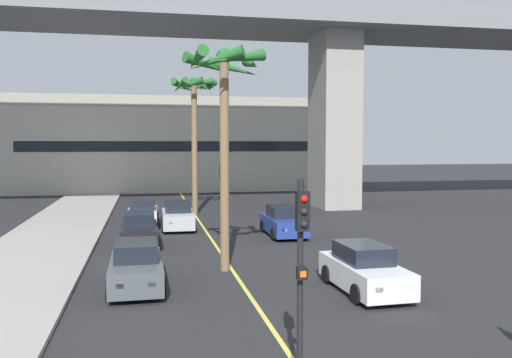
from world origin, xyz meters
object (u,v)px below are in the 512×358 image
(car_queue_second, at_px, (139,231))
(car_queue_sixth, at_px, (142,214))
(car_queue_third, at_px, (178,216))
(palm_tree_near_median, at_px, (224,90))
(car_queue_fifth, at_px, (283,222))
(traffic_light_median_far, at_px, (222,190))
(palm_tree_mid_median, at_px, (194,102))
(car_queue_front, at_px, (136,267))
(traffic_light_median_near, at_px, (301,256))
(car_queue_fourth, at_px, (364,270))

(car_queue_second, bearing_deg, car_queue_sixth, 88.96)
(car_queue_third, bearing_deg, palm_tree_near_median, -83.59)
(car_queue_fifth, distance_m, palm_tree_near_median, 10.29)
(car_queue_second, xyz_separation_m, car_queue_sixth, (0.11, 6.15, 0.00))
(car_queue_second, height_order, car_queue_sixth, same)
(traffic_light_median_far, distance_m, palm_tree_mid_median, 13.29)
(palm_tree_mid_median, bearing_deg, car_queue_front, -101.07)
(car_queue_front, height_order, traffic_light_median_far, traffic_light_median_far)
(traffic_light_median_near, xyz_separation_m, traffic_light_median_far, (0.50, 14.63, 0.00))
(palm_tree_near_median, bearing_deg, traffic_light_median_far, 83.39)
(car_queue_sixth, distance_m, palm_tree_mid_median, 9.03)
(traffic_light_median_far, bearing_deg, car_queue_fourth, -65.98)
(car_queue_third, distance_m, palm_tree_mid_median, 9.32)
(car_queue_fifth, bearing_deg, palm_tree_mid_median, 111.85)
(car_queue_fourth, xyz_separation_m, car_queue_fifth, (0.06, 10.93, 0.00))
(traffic_light_median_near, xyz_separation_m, palm_tree_mid_median, (0.34, 26.98, 4.92))
(car_queue_fifth, distance_m, car_queue_sixth, 8.75)
(palm_tree_near_median, bearing_deg, traffic_light_median_near, -90.01)
(car_queue_front, relative_size, palm_tree_near_median, 0.49)
(traffic_light_median_near, relative_size, traffic_light_median_far, 1.00)
(car_queue_sixth, xyz_separation_m, palm_tree_mid_median, (3.50, 4.63, 6.91))
(traffic_light_median_near, bearing_deg, car_queue_third, 93.24)
(car_queue_third, bearing_deg, car_queue_fourth, -69.84)
(traffic_light_median_near, bearing_deg, car_queue_second, 101.41)
(traffic_light_median_far, distance_m, palm_tree_near_median, 5.97)
(car_queue_third, bearing_deg, traffic_light_median_near, -86.76)
(car_queue_fourth, xyz_separation_m, palm_tree_near_median, (-4.08, 3.78, 6.14))
(car_queue_front, height_order, car_queue_fifth, same)
(traffic_light_median_near, relative_size, palm_tree_mid_median, 0.45)
(car_queue_third, distance_m, palm_tree_near_median, 12.27)
(palm_tree_near_median, xyz_separation_m, palm_tree_mid_median, (0.34, 16.61, 0.78))
(car_queue_fourth, height_order, traffic_light_median_near, traffic_light_median_near)
(car_queue_fourth, relative_size, car_queue_sixth, 1.00)
(traffic_light_median_near, height_order, palm_tree_near_median, palm_tree_near_median)
(car_queue_front, relative_size, traffic_light_median_far, 0.98)
(car_queue_fourth, bearing_deg, palm_tree_mid_median, 100.39)
(car_queue_fourth, bearing_deg, traffic_light_median_near, -121.79)
(car_queue_second, relative_size, traffic_light_median_near, 0.98)
(car_queue_second, distance_m, car_queue_fifth, 7.52)
(palm_tree_near_median, bearing_deg, car_queue_fifth, 59.94)
(car_queue_front, relative_size, car_queue_fourth, 0.99)
(car_queue_second, distance_m, traffic_light_median_near, 16.64)
(car_queue_front, xyz_separation_m, palm_tree_mid_median, (3.62, 18.48, 6.91))
(traffic_light_median_near, bearing_deg, traffic_light_median_far, 88.06)
(car_queue_second, height_order, palm_tree_near_median, palm_tree_near_median)
(car_queue_third, bearing_deg, car_queue_front, -99.55)
(car_queue_fifth, bearing_deg, traffic_light_median_far, -141.64)
(traffic_light_median_near, bearing_deg, palm_tree_mid_median, 89.27)
(car_queue_front, bearing_deg, traffic_light_median_near, -68.93)
(car_queue_fifth, bearing_deg, car_queue_sixth, 146.47)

